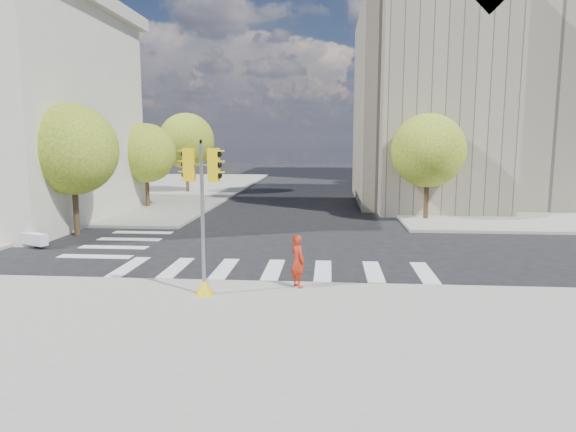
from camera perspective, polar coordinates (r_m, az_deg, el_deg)
The scene contains 17 objects.
ground at distance 20.65m, azimuth -0.76°, elevation -4.61°, with size 160.00×160.00×0.00m, color black.
sidewalk_near at distance 10.31m, azimuth -6.77°, elevation -18.18°, with size 30.00×14.00×0.15m, color gray.
sidewalk_far_right at distance 49.67m, azimuth 25.99°, elevation 2.34°, with size 28.00×40.00×0.15m, color gray.
sidewalk_far_left at distance 51.16m, azimuth -20.77°, elevation 2.80°, with size 28.00×40.00×0.15m, color gray.
civic_building at distance 41.55m, azimuth 24.36°, elevation 11.34°, with size 26.00×16.00×19.39m.
office_tower at distance 66.01m, azimuth 23.33°, elevation 16.85°, with size 20.00×18.00×30.00m, color #9EA0A3.
tree_lw_near at distance 27.03m, azimuth -22.85°, elevation 6.83°, with size 4.40×4.40×6.41m.
tree_lw_mid at distance 36.21m, azimuth -15.51°, elevation 6.75°, with size 4.00×4.00×5.77m.
tree_lw_far at distance 45.73m, azimuth -11.23°, elevation 8.18°, with size 4.80×4.80×6.95m.
tree_re_near at distance 30.54m, azimuth 15.31°, elevation 7.03°, with size 4.20×4.20×6.16m.
tree_re_mid at distance 42.39m, azimuth 12.33°, elevation 7.88°, with size 4.60×4.60×6.66m.
tree_re_far at distance 54.31m, azimuth 10.63°, elevation 7.52°, with size 4.00×4.00×5.88m.
lamp_near at distance 34.56m, azimuth 14.94°, elevation 8.06°, with size 0.35×0.18×8.11m.
lamp_far at distance 48.41m, azimuth 11.98°, elevation 8.22°, with size 0.35×0.18×8.11m.
traffic_signal at distance 15.08m, azimuth -9.43°, elevation -1.61°, with size 1.08×0.56×4.53m.
photographer at distance 15.89m, azimuth 1.10°, elevation -5.02°, with size 0.60×0.39×1.65m, color red.
planter_wall at distance 26.84m, azimuth -29.18°, elevation -1.77°, with size 6.00×0.40×0.50m, color silver.
Camera 1 is at (1.88, -20.02, 4.70)m, focal length 32.00 mm.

